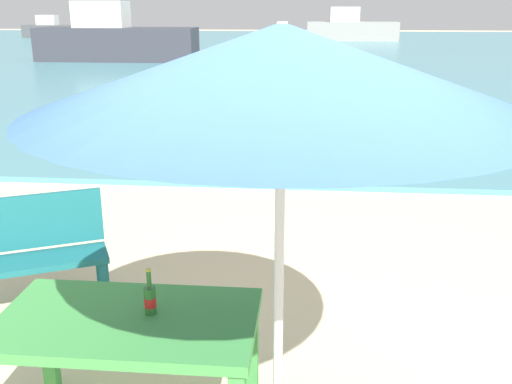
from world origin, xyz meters
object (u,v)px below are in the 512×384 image
object	(u,v)px
bench_teal_center	(27,249)
boat_cargo_ship	(351,29)
boat_sailboat	(53,30)
picnic_table_green	(128,335)
boat_fishing_trawler	(115,40)
beer_bottle_amber	(150,298)
patio_umbrella	(282,69)
swimmer_person	(435,109)

from	to	relation	value
bench_teal_center	boat_cargo_ship	world-z (taller)	boat_cargo_ship
boat_sailboat	picnic_table_green	bearing A→B (deg)	-65.81
bench_teal_center	boat_fishing_trawler	distance (m)	22.11
beer_bottle_amber	bench_teal_center	xyz separation A→B (m)	(-1.35, 1.27, -0.31)
beer_bottle_amber	boat_fishing_trawler	size ratio (longest dim) A/B	0.04
beer_bottle_amber	patio_umbrella	xyz separation A→B (m)	(0.71, -0.37, 1.26)
picnic_table_green	boat_sailboat	size ratio (longest dim) A/B	0.31
boat_cargo_ship	boat_fishing_trawler	bearing A→B (deg)	-124.28
boat_sailboat	patio_umbrella	bearing A→B (deg)	-65.02
picnic_table_green	boat_sailboat	distance (m)	45.09
beer_bottle_amber	boat_sailboat	world-z (taller)	boat_sailboat
boat_cargo_ship	boat_sailboat	distance (m)	22.25
patio_umbrella	boat_cargo_ship	xyz separation A→B (m)	(2.82, 39.21, -1.24)
beer_bottle_amber	boat_sailboat	distance (m)	45.09
patio_umbrella	bench_teal_center	xyz separation A→B (m)	(-2.06, 1.65, -1.58)
patio_umbrella	boat_fishing_trawler	distance (m)	24.35
patio_umbrella	boat_fishing_trawler	xyz separation A→B (m)	(-8.33, 22.85, -1.14)
swimmer_person	beer_bottle_amber	bearing A→B (deg)	-109.44
beer_bottle_amber	boat_cargo_ship	size ratio (longest dim) A/B	0.04
patio_umbrella	boat_fishing_trawler	size ratio (longest dim) A/B	0.34
beer_bottle_amber	patio_umbrella	bearing A→B (deg)	-27.64
patio_umbrella	bench_teal_center	bearing A→B (deg)	141.37
patio_umbrella	boat_cargo_ship	world-z (taller)	boat_cargo_ship
bench_teal_center	boat_fishing_trawler	bearing A→B (deg)	106.46
boat_cargo_ship	picnic_table_green	bearing A→B (deg)	-95.37
boat_cargo_ship	bench_teal_center	bearing A→B (deg)	-97.41
beer_bottle_amber	boat_cargo_ship	bearing A→B (deg)	84.80
boat_cargo_ship	boat_sailboat	bearing A→B (deg)	174.21
boat_fishing_trawler	patio_umbrella	bearing A→B (deg)	-69.98
boat_fishing_trawler	picnic_table_green	bearing A→B (deg)	-71.60
beer_bottle_amber	boat_fishing_trawler	xyz separation A→B (m)	(-7.61, 22.48, 0.12)
beer_bottle_amber	swimmer_person	size ratio (longest dim) A/B	0.65
beer_bottle_amber	swimmer_person	bearing A→B (deg)	70.56
boat_fishing_trawler	boat_sailboat	world-z (taller)	boat_fishing_trawler
patio_umbrella	boat_sailboat	size ratio (longest dim) A/B	0.51
beer_bottle_amber	boat_sailboat	size ratio (longest dim) A/B	0.06
picnic_table_green	boat_fishing_trawler	size ratio (longest dim) A/B	0.20
picnic_table_green	beer_bottle_amber	world-z (taller)	beer_bottle_amber
patio_umbrella	swimmer_person	xyz separation A→B (m)	(2.81, 10.37, -1.88)
patio_umbrella	boat_fishing_trawler	world-z (taller)	boat_fishing_trawler
picnic_table_green	bench_teal_center	world-z (taller)	bench_teal_center
beer_bottle_amber	boat_fishing_trawler	bearing A→B (deg)	108.71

